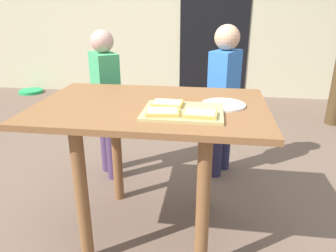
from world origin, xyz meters
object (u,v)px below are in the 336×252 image
cutting_board (183,112)px  pizza_slice_near_left (163,112)px  pizza_slice_far_left (168,103)px  dining_table (151,128)px  pizza_slice_near_right (200,114)px  garden_hose_coil (31,91)px  child_left (106,98)px  plate_white_right (223,105)px  child_right (224,93)px

cutting_board → pizza_slice_near_left: size_ratio=2.34×
pizza_slice_far_left → pizza_slice_near_left: bearing=-91.6°
dining_table → pizza_slice_near_right: pizza_slice_near_right is taller
garden_hose_coil → pizza_slice_far_left: bearing=-49.3°
pizza_slice_near_right → pizza_slice_far_left: same height
dining_table → pizza_slice_near_right: (0.25, -0.19, 0.15)m
cutting_board → child_left: (-0.60, 0.71, -0.16)m
cutting_board → pizza_slice_far_left: (-0.08, 0.06, 0.02)m
pizza_slice_near_left → plate_white_right: pizza_slice_near_left is taller
pizza_slice_near_left → child_right: child_right is taller
dining_table → child_right: 0.83m
cutting_board → pizza_slice_far_left: size_ratio=2.42×
dining_table → pizza_slice_far_left: bearing=-32.9°
dining_table → child_left: child_left is taller
dining_table → cutting_board: bearing=-35.7°
child_left → garden_hose_coil: 2.88m
garden_hose_coil → pizza_slice_near_left: bearing=-50.6°
cutting_board → child_right: bearing=76.4°
garden_hose_coil → cutting_board: bearing=-49.0°
dining_table → child_right: size_ratio=1.04×
cutting_board → child_left: 0.95m
pizza_slice_near_left → garden_hose_coil: 3.83m
cutting_board → garden_hose_coil: cutting_board is taller
child_left → child_right: (0.81, 0.14, 0.03)m
pizza_slice_near_left → garden_hose_coil: (-2.39, 2.90, -0.75)m
cutting_board → pizza_slice_far_left: pizza_slice_far_left is taller
cutting_board → pizza_slice_near_left: (-0.08, -0.07, 0.02)m
child_right → garden_hose_coil: 3.38m
dining_table → cutting_board: 0.25m
dining_table → garden_hose_coil: size_ratio=3.49×
child_left → garden_hose_coil: bearing=131.3°
pizza_slice_far_left → plate_white_right: size_ratio=0.69×
pizza_slice_near_left → child_left: 0.95m
dining_table → pizza_slice_near_right: bearing=-37.0°
cutting_board → pizza_slice_near_right: size_ratio=2.44×
pizza_slice_far_left → plate_white_right: pizza_slice_far_left is taller
plate_white_right → pizza_slice_far_left: bearing=-163.0°
garden_hose_coil → plate_white_right: bearing=-45.5°
cutting_board → garden_hose_coil: size_ratio=1.11×
pizza_slice_near_right → child_left: (-0.68, 0.78, -0.18)m
pizza_slice_far_left → pizza_slice_near_left: (-0.00, -0.13, 0.00)m
pizza_slice_far_left → garden_hose_coil: 3.74m
child_right → pizza_slice_near_right: bearing=-97.8°
dining_table → garden_hose_coil: 3.61m
pizza_slice_far_left → child_right: child_right is taller
plate_white_right → child_right: bearing=88.0°
child_right → pizza_slice_near_left: bearing=-107.4°
pizza_slice_near_right → garden_hose_coil: (-2.55, 2.90, -0.75)m
pizza_slice_far_left → plate_white_right: 0.27m
child_right → cutting_board: bearing=-103.6°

